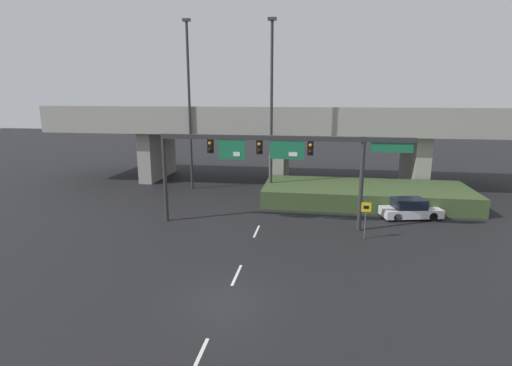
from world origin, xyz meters
TOP-DOWN VIEW (x-y plane):
  - ground_plane at (0.00, 0.00)m, footprint 160.00×160.00m
  - lane_markings at (0.00, 12.41)m, footprint 0.14×35.86m
  - signal_gantry at (1.06, 10.34)m, footprint 16.98×0.44m
  - speed_limit_sign at (7.01, 8.71)m, footprint 0.60×0.11m
  - highway_light_pole_near at (-0.07, 17.71)m, footprint 0.70×0.36m
  - highway_light_pole_far at (-8.08, 20.34)m, footprint 0.70×0.36m
  - overpass_bridge at (0.00, 25.01)m, footprint 47.41×9.13m
  - grass_embankment at (7.99, 17.68)m, footprint 17.03×6.80m
  - parked_sedan_near_right at (10.81, 13.71)m, footprint 4.56×2.70m

SIDE VIEW (x-z plane):
  - ground_plane at x=0.00m, z-range 0.00..0.00m
  - lane_markings at x=0.00m, z-range 0.00..0.01m
  - parked_sedan_near_right at x=10.81m, z-range -0.06..1.44m
  - grass_embankment at x=7.99m, z-range 0.00..1.44m
  - speed_limit_sign at x=7.01m, z-range 0.37..2.83m
  - signal_gantry at x=1.06m, z-range 2.01..8.33m
  - overpass_bridge at x=0.00m, z-range 1.59..9.46m
  - highway_light_pole_near at x=-0.07m, z-range 0.38..15.40m
  - highway_light_pole_far at x=-8.08m, z-range 0.38..15.97m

